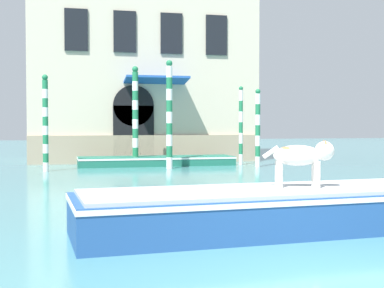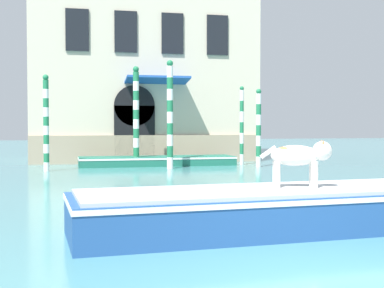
# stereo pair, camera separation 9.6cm
# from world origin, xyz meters

# --- Properties ---
(ground_plane) EXTENTS (120.00, 120.00, 0.00)m
(ground_plane) POSITION_xyz_m (0.00, 0.00, 0.00)
(ground_plane) COLOR teal
(palazzo_left) EXTENTS (11.18, 7.40, 14.82)m
(palazzo_left) POSITION_xyz_m (0.23, 22.98, 7.39)
(palazzo_left) COLOR beige
(palazzo_left) RESTS_ON ground_plane
(boat_foreground) EXTENTS (8.25, 2.56, 0.74)m
(boat_foreground) POSITION_xyz_m (0.62, 3.25, 0.39)
(boat_foreground) COLOR #234C8C
(boat_foreground) RESTS_ON ground_plane
(dog_on_deck) EXTENTS (1.22, 0.59, 0.83)m
(dog_on_deck) POSITION_xyz_m (0.55, 3.26, 1.28)
(dog_on_deck) COLOR silver
(dog_on_deck) RESTS_ON boat_foreground
(boat_moored_near_palazzo) EXTENTS (6.99, 1.91, 0.41)m
(boat_moored_near_palazzo) POSITION_xyz_m (0.35, 18.27, 0.22)
(boat_moored_near_palazzo) COLOR #1E6651
(boat_moored_near_palazzo) RESTS_ON ground_plane
(mooring_pole_0) EXTENTS (0.19, 0.19, 3.58)m
(mooring_pole_0) POSITION_xyz_m (4.17, 17.84, 1.81)
(mooring_pole_0) COLOR white
(mooring_pole_0) RESTS_ON ground_plane
(mooring_pole_1) EXTENTS (0.27, 0.27, 4.51)m
(mooring_pole_1) POSITION_xyz_m (0.60, 16.46, 2.28)
(mooring_pole_1) COLOR white
(mooring_pole_1) RESTS_ON ground_plane
(mooring_pole_2) EXTENTS (0.22, 0.22, 3.38)m
(mooring_pole_2) POSITION_xyz_m (4.51, 16.51, 1.71)
(mooring_pole_2) COLOR white
(mooring_pole_2) RESTS_ON ground_plane
(mooring_pole_3) EXTENTS (0.27, 0.27, 4.39)m
(mooring_pole_3) POSITION_xyz_m (-0.63, 18.01, 2.22)
(mooring_pole_3) COLOR white
(mooring_pole_3) RESTS_ON ground_plane
(mooring_pole_4) EXTENTS (0.23, 0.23, 3.79)m
(mooring_pole_4) POSITION_xyz_m (-4.37, 16.20, 1.91)
(mooring_pole_4) COLOR white
(mooring_pole_4) RESTS_ON ground_plane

